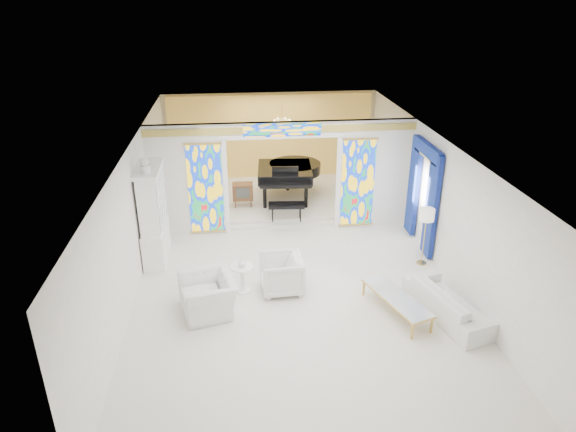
{
  "coord_description": "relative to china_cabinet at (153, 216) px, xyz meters",
  "views": [
    {
      "loc": [
        -1.25,
        -10.79,
        6.13
      ],
      "look_at": [
        -0.04,
        0.2,
        1.18
      ],
      "focal_mm": 32.0,
      "sensor_mm": 36.0,
      "label": 1
    }
  ],
  "objects": [
    {
      "name": "tv_console",
      "position": [
        2.18,
        2.72,
        -0.54
      ],
      "size": [
        0.61,
        0.42,
        0.69
      ],
      "rotation": [
        0.0,
        0.0,
        -0.02
      ],
      "color": "brown",
      "rests_on": "alcove_platform"
    },
    {
      "name": "coffee_table",
      "position": [
        5.12,
        -2.87,
        -0.8
      ],
      "size": [
        1.11,
        1.88,
        0.4
      ],
      "rotation": [
        0.0,
        0.0,
        0.33
      ],
      "color": "white",
      "rests_on": "floor"
    },
    {
      "name": "armchair_right",
      "position": [
        2.88,
        -1.75,
        -0.76
      ],
      "size": [
        0.94,
        0.92,
        0.82
      ],
      "primitive_type": "imported",
      "rotation": [
        0.0,
        0.0,
        -1.53
      ],
      "color": "white",
      "rests_on": "floor"
    },
    {
      "name": "alcove_platform",
      "position": [
        3.22,
        3.5,
        -1.08
      ],
      "size": [
        6.8,
        3.8,
        0.18
      ],
      "primitive_type": "cube",
      "color": "silver",
      "rests_on": "floor"
    },
    {
      "name": "wall_front",
      "position": [
        3.22,
        -6.6,
        0.33
      ],
      "size": [
        7.0,
        0.02,
        3.0
      ],
      "primitive_type": "cube",
      "color": "white",
      "rests_on": "floor"
    },
    {
      "name": "wall_back",
      "position": [
        3.22,
        5.4,
        0.33
      ],
      "size": [
        7.0,
        0.02,
        3.0
      ],
      "primitive_type": "cube",
      "color": "white",
      "rests_on": "floor"
    },
    {
      "name": "floor_lamp",
      "position": [
        6.37,
        -0.92,
        0.05
      ],
      "size": [
        0.45,
        0.45,
        1.43
      ],
      "rotation": [
        0.0,
        0.0,
        0.38
      ],
      "color": "gold",
      "rests_on": "floor"
    },
    {
      "name": "ceiling",
      "position": [
        3.22,
        -0.6,
        1.83
      ],
      "size": [
        7.0,
        12.0,
        0.02
      ],
      "primitive_type": "cube",
      "color": "white",
      "rests_on": "wall_back"
    },
    {
      "name": "stained_glass_left",
      "position": [
        1.19,
        1.29,
        0.13
      ],
      "size": [
        0.9,
        0.04,
        2.4
      ],
      "primitive_type": "cube",
      "color": "gold",
      "rests_on": "partition_wall"
    },
    {
      "name": "side_table",
      "position": [
        2.03,
        -1.69,
        -0.76
      ],
      "size": [
        0.59,
        0.59,
        0.63
      ],
      "rotation": [
        0.0,
        0.0,
        0.2
      ],
      "color": "white",
      "rests_on": "floor"
    },
    {
      "name": "sofa",
      "position": [
        6.17,
        -3.06,
        -0.85
      ],
      "size": [
        1.38,
        2.31,
        0.63
      ],
      "primitive_type": "imported",
      "rotation": [
        0.0,
        0.0,
        1.83
      ],
      "color": "white",
      "rests_on": "floor"
    },
    {
      "name": "partition_wall",
      "position": [
        3.22,
        1.4,
        0.48
      ],
      "size": [
        7.0,
        0.22,
        3.0
      ],
      "color": "white",
      "rests_on": "floor"
    },
    {
      "name": "grand_piano",
      "position": [
        3.62,
        3.31,
        -0.17
      ],
      "size": [
        2.07,
        3.08,
        1.21
      ],
      "rotation": [
        0.0,
        0.0,
        -0.08
      ],
      "color": "black",
      "rests_on": "alcove_platform"
    },
    {
      "name": "china_cabinet",
      "position": [
        0.0,
        0.0,
        0.0
      ],
      "size": [
        0.56,
        1.46,
        2.72
      ],
      "color": "white",
      "rests_on": "floor"
    },
    {
      "name": "vase",
      "position": [
        2.03,
        -1.69,
        -0.45
      ],
      "size": [
        0.21,
        0.21,
        0.18
      ],
      "primitive_type": "imported",
      "rotation": [
        0.0,
        0.0,
        -0.28
      ],
      "color": "white",
      "rests_on": "side_table"
    },
    {
      "name": "chandelier",
      "position": [
        3.42,
        3.4,
        1.38
      ],
      "size": [
        0.48,
        0.48,
        0.3
      ],
      "primitive_type": "cylinder",
      "color": "gold",
      "rests_on": "ceiling"
    },
    {
      "name": "gold_curtain_back",
      "position": [
        3.22,
        5.28,
        0.33
      ],
      "size": [
        6.7,
        0.1,
        2.9
      ],
      "primitive_type": "cube",
      "color": "#FFCE58",
      "rests_on": "wall_back"
    },
    {
      "name": "wall_right",
      "position": [
        6.72,
        -0.6,
        0.33
      ],
      "size": [
        0.02,
        12.0,
        3.0
      ],
      "primitive_type": "cube",
      "color": "white",
      "rests_on": "floor"
    },
    {
      "name": "stained_glass_transom",
      "position": [
        3.22,
        1.29,
        1.65
      ],
      "size": [
        2.0,
        0.04,
        0.34
      ],
      "primitive_type": "cube",
      "color": "gold",
      "rests_on": "partition_wall"
    },
    {
      "name": "armchair_left",
      "position": [
        1.31,
        -2.37,
        -0.78
      ],
      "size": [
        1.29,
        1.4,
        0.77
      ],
      "primitive_type": "imported",
      "rotation": [
        0.0,
        0.0,
        -1.33
      ],
      "color": "white",
      "rests_on": "floor"
    },
    {
      "name": "stained_glass_right",
      "position": [
        5.25,
        1.29,
        0.13
      ],
      "size": [
        0.9,
        0.04,
        2.4
      ],
      "primitive_type": "cube",
      "color": "gold",
      "rests_on": "partition_wall"
    },
    {
      "name": "blue_drapes",
      "position": [
        6.62,
        0.1,
        0.41
      ],
      "size": [
        0.14,
        1.85,
        2.65
      ],
      "color": "navy",
      "rests_on": "wall_right"
    },
    {
      "name": "floor",
      "position": [
        3.22,
        -0.6,
        -1.17
      ],
      "size": [
        12.0,
        12.0,
        0.0
      ],
      "primitive_type": "plane",
      "color": "silver",
      "rests_on": "ground"
    },
    {
      "name": "wall_left",
      "position": [
        -0.28,
        -0.6,
        0.33
      ],
      "size": [
        0.02,
        12.0,
        3.0
      ],
      "primitive_type": "cube",
      "color": "white",
      "rests_on": "floor"
    }
  ]
}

